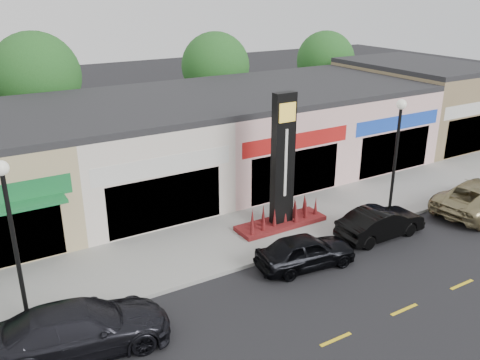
{
  "coord_description": "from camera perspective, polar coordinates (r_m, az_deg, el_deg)",
  "views": [
    {
      "loc": [
        -9.13,
        -12.5,
        10.19
      ],
      "look_at": [
        0.74,
        4.0,
        2.83
      ],
      "focal_mm": 38.0,
      "sensor_mm": 36.0,
      "label": 1
    }
  ],
  "objects": [
    {
      "name": "sidewalk",
      "position": [
        21.67,
        -2.18,
        -6.89
      ],
      "size": [
        52.0,
        4.3,
        0.15
      ],
      "primitive_type": "cube",
      "color": "gray",
      "rests_on": "ground"
    },
    {
      "name": "shop_cream",
      "position": [
        26.34,
        -12.66,
        3.22
      ],
      "size": [
        7.0,
        10.01,
        4.8
      ],
      "color": "white",
      "rests_on": "ground"
    },
    {
      "name": "pylon_sign",
      "position": [
        22.11,
        4.76,
        -0.11
      ],
      "size": [
        4.2,
        1.3,
        6.0
      ],
      "color": "#500D1A",
      "rests_on": "sidewalk"
    },
    {
      "name": "tree_rear_east",
      "position": [
        42.32,
        9.57,
        13.12
      ],
      "size": [
        4.6,
        4.6,
        6.94
      ],
      "color": "#382619",
      "rests_on": "ground"
    },
    {
      "name": "shop_pink_w",
      "position": [
        29.15,
        0.48,
        5.44
      ],
      "size": [
        7.0,
        10.01,
        4.8
      ],
      "color": "beige",
      "rests_on": "ground"
    },
    {
      "name": "car_dark_sedan",
      "position": [
        16.25,
        -17.51,
        -15.63
      ],
      "size": [
        2.88,
        5.54,
        1.53
      ],
      "primitive_type": "imported",
      "rotation": [
        0.0,
        0.0,
        1.43
      ],
      "color": "black",
      "rests_on": "ground"
    },
    {
      "name": "car_black_conv",
      "position": [
        22.72,
        15.5,
        -4.65
      ],
      "size": [
        1.44,
        4.08,
        1.34
      ],
      "primitive_type": "imported",
      "rotation": [
        0.0,
        0.0,
        1.57
      ],
      "color": "black",
      "rests_on": "ground"
    },
    {
      "name": "tree_rear_west",
      "position": [
        32.79,
        -21.93,
        10.76
      ],
      "size": [
        5.2,
        5.2,
        7.83
      ],
      "color": "#382619",
      "rests_on": "ground"
    },
    {
      "name": "shop_pink_e",
      "position": [
        33.22,
        10.93,
        7.01
      ],
      "size": [
        7.0,
        10.01,
        4.8
      ],
      "color": "beige",
      "rests_on": "ground"
    },
    {
      "name": "shop_tan",
      "position": [
        38.1,
        18.98,
        8.41
      ],
      "size": [
        7.0,
        10.01,
        5.3
      ],
      "color": "#836C4C",
      "rests_on": "ground"
    },
    {
      "name": "car_black_sedan",
      "position": [
        19.84,
        7.38,
        -7.91
      ],
      "size": [
        2.05,
        4.1,
        1.34
      ],
      "primitive_type": "imported",
      "rotation": [
        0.0,
        0.0,
        1.45
      ],
      "color": "black",
      "rests_on": "ground"
    },
    {
      "name": "lamp_west_near",
      "position": [
        16.48,
        -24.22,
        -5.08
      ],
      "size": [
        0.44,
        0.44,
        5.47
      ],
      "color": "black",
      "rests_on": "sidewalk"
    },
    {
      "name": "tree_rear_mid",
      "position": [
        36.69,
        -2.77,
        12.61
      ],
      "size": [
        4.8,
        4.8,
        7.29
      ],
      "color": "#382619",
      "rests_on": "ground"
    },
    {
      "name": "lamp_east_near",
      "position": [
        23.74,
        17.17,
        3.57
      ],
      "size": [
        0.44,
        0.44,
        5.47
      ],
      "color": "black",
      "rests_on": "sidewalk"
    },
    {
      "name": "ground",
      "position": [
        18.54,
        4.48,
        -12.48
      ],
      "size": [
        120.0,
        120.0,
        0.0
      ],
      "primitive_type": "plane",
      "color": "black",
      "rests_on": "ground"
    },
    {
      "name": "curb",
      "position": [
        19.98,
        0.98,
        -9.48
      ],
      "size": [
        52.0,
        0.2,
        0.15
      ],
      "primitive_type": "cube",
      "color": "gray",
      "rests_on": "ground"
    },
    {
      "name": "car_gold_suv",
      "position": [
        26.86,
        25.31,
        -1.73
      ],
      "size": [
        3.28,
        5.75,
        1.51
      ],
      "primitive_type": "imported",
      "rotation": [
        0.0,
        0.0,
        1.72
      ],
      "color": "#92855D",
      "rests_on": "ground"
    }
  ]
}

